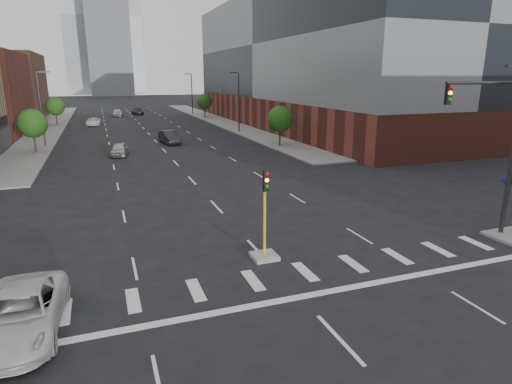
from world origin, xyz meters
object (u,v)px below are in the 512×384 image
car_distant (117,113)px  median_traffic_signal (265,240)px  mast_arm_signal (504,134)px  car_deep_right (138,111)px  car_mid_right (170,137)px  car_far_left (93,122)px  parked_minivan (21,313)px  car_near_left (119,149)px

car_distant → median_traffic_signal: bearing=-84.4°
mast_arm_signal → car_deep_right: size_ratio=1.71×
median_traffic_signal → car_mid_right: 38.24m
car_mid_right → median_traffic_signal: bearing=-99.7°
car_deep_right → car_distant: bearing=-148.2°
car_mid_right → car_distant: bearing=88.5°
car_far_left → parked_minivan: 66.87m
car_far_left → car_deep_right: size_ratio=0.92×
car_near_left → car_distant: (2.08, 50.14, 0.12)m
car_deep_right → parked_minivan: bearing=-100.8°
median_traffic_signal → car_mid_right: median_traffic_signal is taller
car_mid_right → parked_minivan: bearing=-113.1°
car_distant → car_far_left: bearing=-102.1°
median_traffic_signal → mast_arm_signal: mast_arm_signal is taller
car_near_left → car_deep_right: size_ratio=0.77×
car_deep_right → parked_minivan: 88.33m
car_deep_right → parked_minivan: size_ratio=0.97×
car_mid_right → car_far_left: bearing=102.8°
mast_arm_signal → median_traffic_signal: bearing=173.4°
mast_arm_signal → parked_minivan: (-22.61, -1.50, -4.88)m
car_mid_right → parked_minivan: size_ratio=0.93×
median_traffic_signal → car_distant: median_traffic_signal is taller
mast_arm_signal → car_distant: 84.49m
car_near_left → parked_minivan: 34.59m
median_traffic_signal → car_distant: size_ratio=0.92×
car_distant → parked_minivan: bearing=-91.3°
median_traffic_signal → parked_minivan: 10.43m
car_near_left → car_distant: size_ratio=0.86×
car_far_left → car_deep_right: 22.79m
car_distant → parked_minivan: (-6.95, -84.39, -0.05)m
parked_minivan → car_far_left: bearing=91.5°
car_distant → parked_minivan: car_distant is taller
car_deep_right → median_traffic_signal: bearing=-94.4°
median_traffic_signal → car_far_left: bearing=97.1°
car_mid_right → car_distant: car_mid_right is taller
median_traffic_signal → parked_minivan: (-10.00, -2.97, -0.21)m
car_far_left → car_distant: (4.90, 17.55, 0.14)m
mast_arm_signal → car_deep_right: mast_arm_signal is taller
mast_arm_signal → car_far_left: bearing=107.5°
car_near_left → parked_minivan: bearing=-88.7°
car_deep_right → car_mid_right: bearing=-93.4°
car_deep_right → mast_arm_signal: bearing=-86.0°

